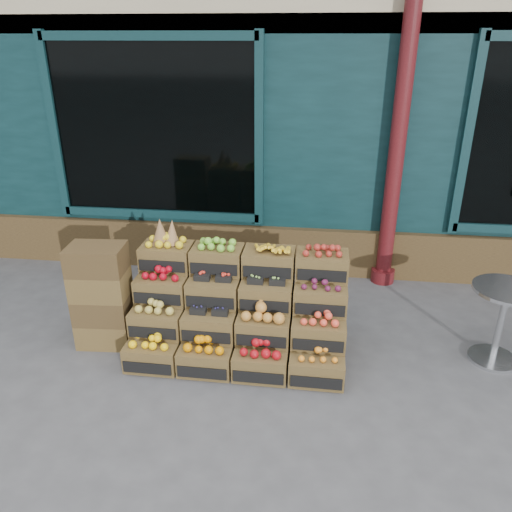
# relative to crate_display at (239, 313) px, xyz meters

# --- Properties ---
(ground) EXTENTS (60.00, 60.00, 0.00)m
(ground) POSITION_rel_crate_display_xyz_m (0.32, -0.41, -0.38)
(ground) COLOR #464649
(ground) RESTS_ON ground
(shop_facade) EXTENTS (12.00, 6.24, 4.80)m
(shop_facade) POSITION_rel_crate_display_xyz_m (0.32, 4.71, 2.02)
(shop_facade) COLOR #0C282B
(shop_facade) RESTS_ON ground
(crate_display) EXTENTS (1.97, 0.97, 1.23)m
(crate_display) POSITION_rel_crate_display_xyz_m (0.00, 0.00, 0.00)
(crate_display) COLOR brown
(crate_display) RESTS_ON ground
(spare_crates) EXTENTS (0.54, 0.39, 1.03)m
(spare_crates) POSITION_rel_crate_display_xyz_m (-1.31, -0.07, 0.13)
(spare_crates) COLOR brown
(spare_crates) RESTS_ON ground
(bistro_table) EXTENTS (0.60, 0.60, 0.76)m
(bistro_table) POSITION_rel_crate_display_xyz_m (2.38, 0.10, 0.09)
(bistro_table) COLOR #B4B6BB
(bistro_table) RESTS_ON ground
(shopkeeper) EXTENTS (0.84, 0.58, 2.22)m
(shopkeeper) POSITION_rel_crate_display_xyz_m (-0.78, 2.46, 0.73)
(shopkeeper) COLOR #134517
(shopkeeper) RESTS_ON ground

